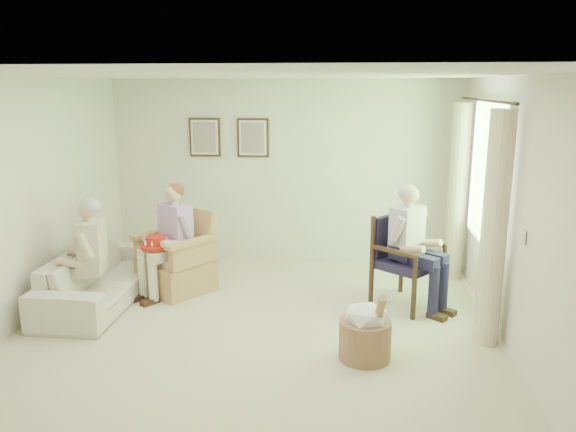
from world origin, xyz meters
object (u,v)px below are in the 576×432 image
object	(u,v)px
person_sofa	(87,250)
sofa	(102,276)
person_wicker	(172,233)
wood_armchair	(408,256)
hatbox	(366,331)
red_hat	(156,243)
wicker_armchair	(177,265)
person_dark	(410,238)

from	to	relation	value
person_sofa	sofa	bearing A→B (deg)	168.29
sofa	person_wicker	distance (m)	0.96
wood_armchair	hatbox	bearing A→B (deg)	-160.36
red_hat	wood_armchair	bearing A→B (deg)	3.74
sofa	person_sofa	world-z (taller)	person_sofa
sofa	hatbox	world-z (taller)	hatbox
hatbox	person_sofa	bearing A→B (deg)	165.31
wood_armchair	hatbox	xyz separation A→B (m)	(-0.51, -1.48, -0.29)
wood_armchair	red_hat	xyz separation A→B (m)	(-2.96, -0.19, 0.11)
person_wicker	sofa	bearing A→B (deg)	-121.62
wood_armchair	wicker_armchair	bearing A→B (deg)	126.58
person_wicker	hatbox	distance (m)	2.77
person_dark	hatbox	world-z (taller)	person_dark
red_hat	hatbox	xyz separation A→B (m)	(2.45, -1.29, -0.40)
person_wicker	wicker_armchair	bearing A→B (deg)	124.91
wood_armchair	person_wicker	distance (m)	2.82
wood_armchair	person_dark	distance (m)	0.31
sofa	person_dark	world-z (taller)	person_dark
person_dark	person_sofa	bearing A→B (deg)	136.71
person_wicker	person_dark	world-z (taller)	person_dark
wicker_armchair	person_dark	xyz separation A→B (m)	(2.81, -0.27, 0.51)
wood_armchair	person_sofa	distance (m)	3.65
wicker_armchair	person_wicker	distance (m)	0.48
person_wicker	person_sofa	world-z (taller)	person_wicker
sofa	red_hat	world-z (taller)	red_hat
hatbox	wood_armchair	bearing A→B (deg)	71.02
person_dark	hatbox	xyz separation A→B (m)	(-0.51, -1.31, -0.55)
person_wicker	person_sofa	distance (m)	1.01
wicker_armchair	person_dark	bearing A→B (deg)	29.40
wicker_armchair	sofa	bearing A→B (deg)	-113.80
hatbox	person_wicker	bearing A→B (deg)	147.76
wood_armchair	person_wicker	world-z (taller)	person_wicker
person_sofa	wood_armchair	bearing A→B (deg)	89.05
person_wicker	red_hat	bearing A→B (deg)	-97.94
wicker_armchair	person_sofa	bearing A→B (deg)	-99.62
red_hat	hatbox	world-z (taller)	red_hat
person_dark	person_sofa	xyz separation A→B (m)	(-3.58, -0.51, -0.11)
person_sofa	red_hat	bearing A→B (deg)	116.47
person_sofa	hatbox	distance (m)	3.20
red_hat	person_sofa	bearing A→B (deg)	-141.83
person_dark	red_hat	xyz separation A→B (m)	(-2.96, -0.02, -0.15)
person_sofa	hatbox	size ratio (longest dim) A/B	1.77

